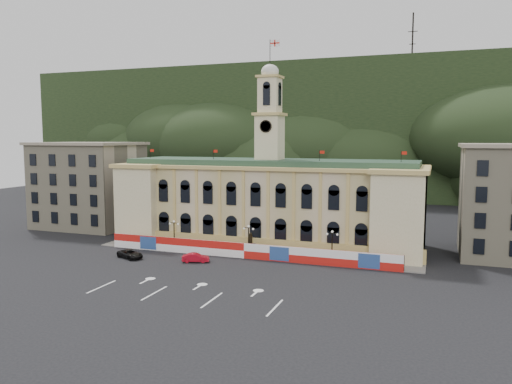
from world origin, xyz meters
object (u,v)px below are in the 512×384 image
(statue, at_px, (251,247))
(black_suv, at_px, (130,254))
(red_sedan, at_px, (196,258))
(lamp_center, at_px, (249,237))

(statue, bearing_deg, black_suv, -152.16)
(red_sedan, distance_m, black_suv, 11.31)
(lamp_center, xyz_separation_m, black_suv, (-17.54, -8.26, -2.38))
(statue, relative_size, lamp_center, 0.72)
(statue, height_order, red_sedan, statue)
(lamp_center, bearing_deg, statue, 90.00)
(red_sedan, bearing_deg, black_suv, 76.36)
(statue, xyz_separation_m, black_suv, (-17.54, -9.26, -0.49))
(statue, distance_m, lamp_center, 2.14)
(lamp_center, relative_size, red_sedan, 1.14)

